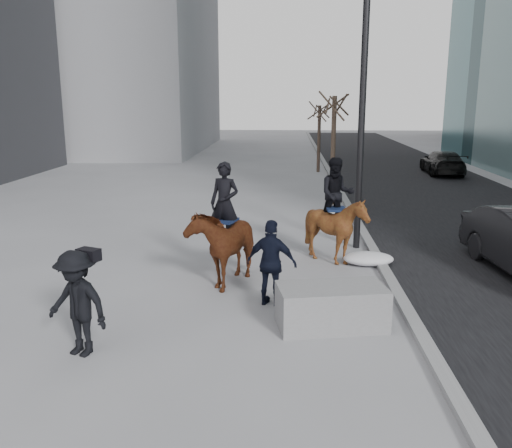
{
  "coord_description": "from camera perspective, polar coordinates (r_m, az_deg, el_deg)",
  "views": [
    {
      "loc": [
        0.63,
        -9.85,
        4.1
      ],
      "look_at": [
        0.0,
        1.2,
        1.5
      ],
      "focal_mm": 38.0,
      "sensor_mm": 36.0,
      "label": 1
    }
  ],
  "objects": [
    {
      "name": "ground",
      "position": [
        10.69,
        -0.37,
        -9.34
      ],
      "size": [
        120.0,
        120.0,
        0.0
      ],
      "primitive_type": "plane",
      "color": "gray",
      "rests_on": "ground"
    },
    {
      "name": "road",
      "position": [
        21.25,
        20.64,
        1.25
      ],
      "size": [
        8.0,
        90.0,
        0.01
      ],
      "primitive_type": "cube",
      "color": "black",
      "rests_on": "ground"
    },
    {
      "name": "curb",
      "position": [
        20.4,
        9.86,
        1.6
      ],
      "size": [
        0.25,
        90.0,
        0.12
      ],
      "primitive_type": "cube",
      "color": "gray",
      "rests_on": "ground"
    },
    {
      "name": "planter",
      "position": [
        10.04,
        7.93,
        -8.62
      ],
      "size": [
        2.08,
        1.31,
        0.77
      ],
      "primitive_type": "cube",
      "rotation": [
        0.0,
        0.0,
        0.19
      ],
      "color": "gray",
      "rests_on": "ground"
    },
    {
      "name": "car_far",
      "position": [
        31.25,
        19.04,
        6.14
      ],
      "size": [
        2.01,
        4.47,
        1.27
      ],
      "primitive_type": "imported",
      "rotation": [
        0.0,
        0.0,
        3.09
      ],
      "color": "black",
      "rests_on": "ground"
    },
    {
      "name": "tree_near",
      "position": [
        21.14,
        8.13,
        8.22
      ],
      "size": [
        1.2,
        1.2,
        4.61
      ],
      "primitive_type": null,
      "color": "#3A2B22",
      "rests_on": "ground"
    },
    {
      "name": "tree_far",
      "position": [
        30.55,
        6.65,
        9.25
      ],
      "size": [
        1.2,
        1.2,
        4.06
      ],
      "primitive_type": null,
      "color": "#382B21",
      "rests_on": "ground"
    },
    {
      "name": "mounted_left",
      "position": [
        12.17,
        -3.35,
        -1.52
      ],
      "size": [
        1.6,
        2.3,
        2.71
      ],
      "color": "#45190D",
      "rests_on": "ground"
    },
    {
      "name": "mounted_right",
      "position": [
        13.68,
        8.42,
        0.25
      ],
      "size": [
        1.51,
        1.67,
        2.65
      ],
      "color": "#4B1B0F",
      "rests_on": "ground"
    },
    {
      "name": "feeder",
      "position": [
        10.81,
        1.67,
        -4.13
      ],
      "size": [
        1.11,
        0.99,
        1.75
      ],
      "color": "black",
      "rests_on": "ground"
    },
    {
      "name": "camera_crew",
      "position": [
        9.22,
        -18.3,
        -7.89
      ],
      "size": [
        1.29,
        1.02,
        1.75
      ],
      "color": "black",
      "rests_on": "ground"
    },
    {
      "name": "lamppost",
      "position": [
        14.76,
        11.4,
        16.45
      ],
      "size": [
        0.25,
        1.63,
        9.09
      ],
      "color": "black",
      "rests_on": "ground"
    },
    {
      "name": "snow_piles",
      "position": [
        16.94,
        10.18,
        -0.39
      ],
      "size": [
        1.45,
        6.19,
        0.37
      ],
      "color": "silver",
      "rests_on": "ground"
    }
  ]
}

